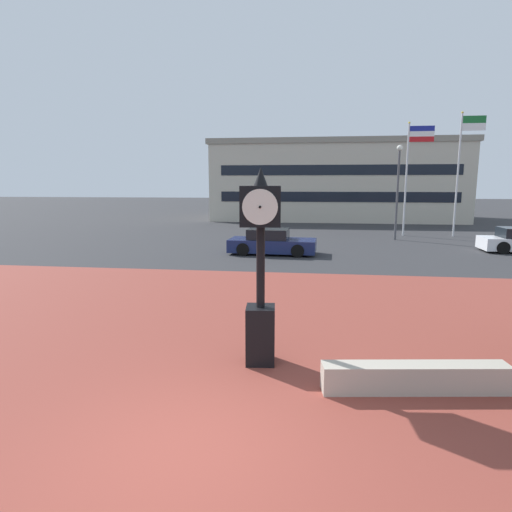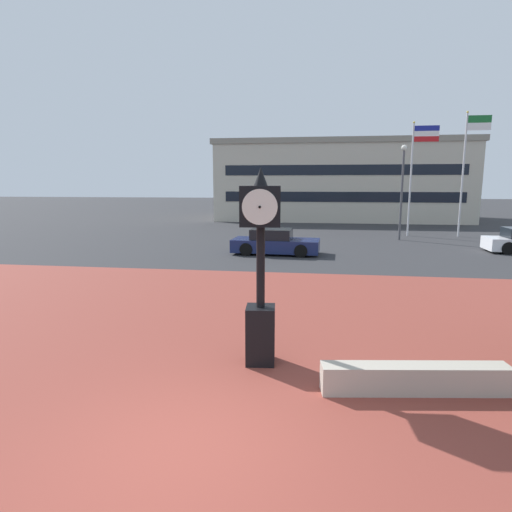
{
  "view_description": "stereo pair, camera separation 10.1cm",
  "coord_description": "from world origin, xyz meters",
  "px_view_note": "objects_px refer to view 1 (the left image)",
  "views": [
    {
      "loc": [
        1.62,
        -5.06,
        3.56
      ],
      "look_at": [
        0.56,
        2.99,
        2.18
      ],
      "focal_mm": 30.09,
      "sensor_mm": 36.0,
      "label": 1
    },
    {
      "loc": [
        1.72,
        -5.05,
        3.56
      ],
      "look_at": [
        0.56,
        2.99,
        2.18
      ],
      "focal_mm": 30.09,
      "sensor_mm": 36.0,
      "label": 2
    }
  ],
  "objects_px": {
    "flagpole_primary": "(410,168)",
    "flagpole_secondary": "(461,164)",
    "street_clock": "(261,264)",
    "civic_building": "(335,181)",
    "street_lamp_post": "(398,182)",
    "car_street_near": "(271,243)"
  },
  "relations": [
    {
      "from": "car_street_near",
      "to": "flagpole_secondary",
      "type": "height_order",
      "value": "flagpole_secondary"
    },
    {
      "from": "car_street_near",
      "to": "flagpole_secondary",
      "type": "bearing_deg",
      "value": 130.12
    },
    {
      "from": "flagpole_primary",
      "to": "flagpole_secondary",
      "type": "distance_m",
      "value": 3.24
    },
    {
      "from": "street_clock",
      "to": "flagpole_primary",
      "type": "xyz_separation_m",
      "value": [
        7.41,
        22.33,
        2.57
      ]
    },
    {
      "from": "civic_building",
      "to": "street_lamp_post",
      "type": "height_order",
      "value": "civic_building"
    },
    {
      "from": "car_street_near",
      "to": "civic_building",
      "type": "xyz_separation_m",
      "value": [
        4.19,
        23.29,
        3.22
      ]
    },
    {
      "from": "street_clock",
      "to": "car_street_near",
      "type": "relative_size",
      "value": 0.86
    },
    {
      "from": "flagpole_primary",
      "to": "flagpole_secondary",
      "type": "relative_size",
      "value": 0.93
    },
    {
      "from": "car_street_near",
      "to": "flagpole_primary",
      "type": "bearing_deg",
      "value": 139.28
    },
    {
      "from": "flagpole_primary",
      "to": "street_lamp_post",
      "type": "height_order",
      "value": "flagpole_primary"
    },
    {
      "from": "flagpole_secondary",
      "to": "civic_building",
      "type": "height_order",
      "value": "flagpole_secondary"
    },
    {
      "from": "flagpole_secondary",
      "to": "street_lamp_post",
      "type": "bearing_deg",
      "value": -151.75
    },
    {
      "from": "flagpole_primary",
      "to": "flagpole_secondary",
      "type": "bearing_deg",
      "value": 0.0
    },
    {
      "from": "flagpole_secondary",
      "to": "flagpole_primary",
      "type": "bearing_deg",
      "value": 180.0
    },
    {
      "from": "street_lamp_post",
      "to": "flagpole_primary",
      "type": "bearing_deg",
      "value": 63.4
    },
    {
      "from": "car_street_near",
      "to": "flagpole_primary",
      "type": "height_order",
      "value": "flagpole_primary"
    },
    {
      "from": "street_lamp_post",
      "to": "civic_building",
      "type": "bearing_deg",
      "value": 100.46
    },
    {
      "from": "flagpole_primary",
      "to": "flagpole_secondary",
      "type": "height_order",
      "value": "flagpole_secondary"
    },
    {
      "from": "street_clock",
      "to": "civic_building",
      "type": "relative_size",
      "value": 0.16
    },
    {
      "from": "flagpole_secondary",
      "to": "street_lamp_post",
      "type": "height_order",
      "value": "flagpole_secondary"
    },
    {
      "from": "street_clock",
      "to": "street_lamp_post",
      "type": "distance_m",
      "value": 20.96
    },
    {
      "from": "street_lamp_post",
      "to": "car_street_near",
      "type": "bearing_deg",
      "value": -138.17
    }
  ]
}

